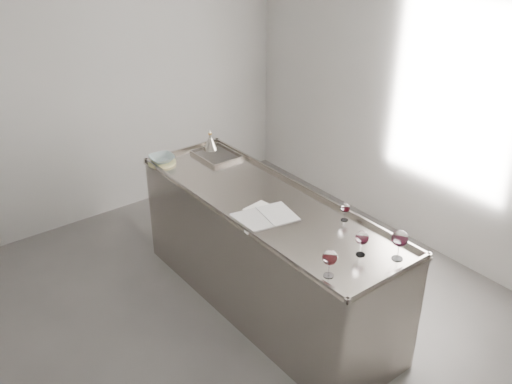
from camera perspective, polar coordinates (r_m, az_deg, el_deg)
room_shell at (r=3.56m, az=-2.17°, el=1.21°), size 4.54×5.04×2.84m
counter at (r=4.49m, az=0.99°, el=-6.27°), size 0.77×2.42×0.97m
wine_glass_left at (r=3.43m, az=7.38°, el=-6.58°), size 0.09×0.09×0.18m
wine_glass_middle at (r=3.66m, az=10.56°, el=-4.58°), size 0.09×0.09×0.17m
wine_glass_right at (r=3.65m, az=14.18°, el=-4.60°), size 0.10×0.10×0.21m
wine_glass_small at (r=4.03m, az=8.92°, el=-1.64°), size 0.07×0.07×0.13m
notebook at (r=4.05m, az=0.91°, el=-2.52°), size 0.47×0.37×0.02m
loose_paper_top at (r=4.13m, az=0.98°, el=-1.96°), size 0.24×0.31×0.00m
trivet at (r=4.92m, az=-9.37°, el=2.94°), size 0.30×0.30×0.02m
ceramic_bowl at (r=4.91m, az=-9.40°, el=3.31°), size 0.23×0.23×0.05m
wine_funnel at (r=5.13m, az=-4.58°, el=4.90°), size 0.13×0.13×0.20m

